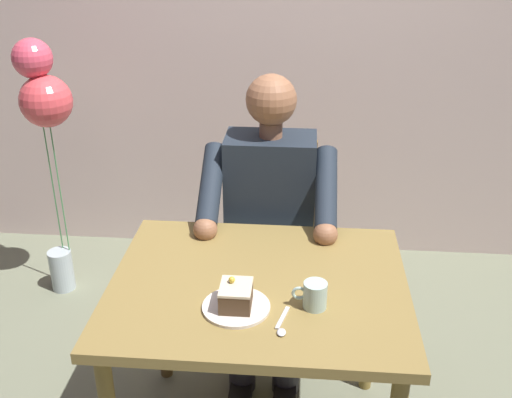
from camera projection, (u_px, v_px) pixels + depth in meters
dining_table at (258, 305)px, 1.98m from camera, size 0.96×0.79×0.72m
chair at (271, 236)px, 2.65m from camera, size 0.42×0.42×0.91m
seated_person at (269, 225)px, 2.43m from camera, size 0.53×0.58×1.25m
dessert_plate at (236, 307)px, 1.81m from camera, size 0.21×0.21×0.01m
cake_slice at (236, 296)px, 1.80m from camera, size 0.10×0.11×0.09m
coffee_cup at (314, 295)px, 1.80m from camera, size 0.11×0.07×0.09m
dessert_spoon at (282, 326)px, 1.73m from camera, size 0.04×0.14×0.01m
balloon_display at (45, 116)px, 2.79m from camera, size 0.25×0.24×1.29m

